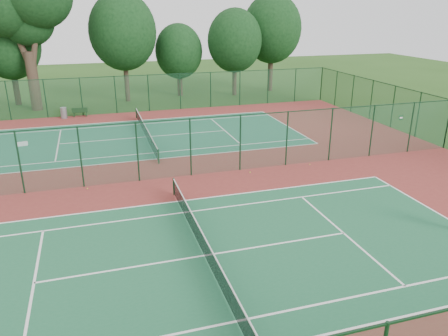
{
  "coord_description": "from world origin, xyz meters",
  "views": [
    {
      "loc": [
        -3.7,
        -23.88,
        9.44
      ],
      "look_at": [
        2.51,
        -3.54,
        1.6
      ],
      "focal_mm": 35.0,
      "sensor_mm": 36.0,
      "label": 1
    }
  ],
  "objects": [
    {
      "name": "ground",
      "position": [
        0.0,
        0.0,
        0.0
      ],
      "size": [
        120.0,
        120.0,
        0.0
      ],
      "primitive_type": "plane",
      "color": "#264C17",
      "rests_on": "ground"
    },
    {
      "name": "red_pad",
      "position": [
        0.0,
        0.0,
        0.01
      ],
      "size": [
        40.0,
        36.0,
        0.01
      ],
      "primitive_type": "cube",
      "color": "maroon",
      "rests_on": "ground"
    },
    {
      "name": "court_near",
      "position": [
        0.0,
        -9.0,
        0.01
      ],
      "size": [
        23.77,
        10.97,
        0.01
      ],
      "primitive_type": "cube",
      "color": "#1D5E3B",
      "rests_on": "red_pad"
    },
    {
      "name": "court_far",
      "position": [
        0.0,
        9.0,
        0.01
      ],
      "size": [
        23.77,
        10.97,
        0.01
      ],
      "primitive_type": "cube",
      "color": "#1F6346",
      "rests_on": "red_pad"
    },
    {
      "name": "fence_north",
      "position": [
        0.0,
        18.0,
        1.76
      ],
      "size": [
        40.0,
        0.09,
        3.5
      ],
      "color": "#1A4E31",
      "rests_on": "ground"
    },
    {
      "name": "fence_east",
      "position": [
        20.0,
        0.0,
        1.76
      ],
      "size": [
        0.09,
        36.0,
        3.5
      ],
      "rotation": [
        0.0,
        0.0,
        1.57
      ],
      "color": "#164425",
      "rests_on": "ground"
    },
    {
      "name": "fence_divider",
      "position": [
        0.0,
        0.0,
        1.76
      ],
      "size": [
        40.0,
        0.09,
        3.5
      ],
      "color": "#1C5439",
      "rests_on": "ground"
    },
    {
      "name": "tennis_net_near",
      "position": [
        0.0,
        -9.0,
        0.54
      ],
      "size": [
        0.1,
        12.9,
        0.97
      ],
      "color": "#14391E",
      "rests_on": "ground"
    },
    {
      "name": "tennis_net_far",
      "position": [
        0.0,
        9.0,
        0.54
      ],
      "size": [
        0.1,
        12.9,
        0.97
      ],
      "color": "#153B1C",
      "rests_on": "ground"
    },
    {
      "name": "trash_bin",
      "position": [
        -6.26,
        17.28,
        0.51
      ],
      "size": [
        0.7,
        0.7,
        1.0
      ],
      "primitive_type": "cylinder",
      "rotation": [
        0.0,
        0.0,
        0.31
      ],
      "color": "gray",
      "rests_on": "red_pad"
    },
    {
      "name": "bench",
      "position": [
        -4.87,
        17.53,
        0.45
      ],
      "size": [
        1.39,
        0.46,
        0.84
      ],
      "rotation": [
        0.0,
        0.0,
        -0.05
      ],
      "color": "black",
      "rests_on": "red_pad"
    },
    {
      "name": "kit_bag",
      "position": [
        -8.86,
        9.34,
        0.15
      ],
      "size": [
        0.77,
        0.43,
        0.27
      ],
      "primitive_type": "cube",
      "rotation": [
        0.0,
        0.0,
        0.22
      ],
      "color": "silver",
      "rests_on": "red_pad"
    },
    {
      "name": "stray_ball_a",
      "position": [
        5.04,
        -0.68,
        0.05
      ],
      "size": [
        0.07,
        0.07,
        0.07
      ],
      "primitive_type": "sphere",
      "color": "#B3CC2F",
      "rests_on": "red_pad"
    },
    {
      "name": "stray_ball_b",
      "position": [
        9.18,
        -0.43,
        0.04
      ],
      "size": [
        0.07,
        0.07,
        0.07
      ],
      "primitive_type": "sphere",
      "color": "gold",
      "rests_on": "red_pad"
    },
    {
      "name": "stray_ball_c",
      "position": [
        -4.44,
        -0.44,
        0.04
      ],
      "size": [
        0.07,
        0.07,
        0.07
      ],
      "primitive_type": "sphere",
      "color": "#BAD030",
      "rests_on": "red_pad"
    },
    {
      "name": "big_tree",
      "position": [
        -8.8,
        21.96,
        9.79
      ],
      "size": [
        9.0,
        6.58,
        13.82
      ],
      "color": "#3B2B20",
      "rests_on": "ground"
    },
    {
      "name": "evergreen_row",
      "position": [
        0.5,
        24.25,
        0.0
      ],
      "size": [
        39.0,
        5.0,
        12.0
      ],
      "primitive_type": null,
      "color": "black",
      "rests_on": "ground"
    }
  ]
}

